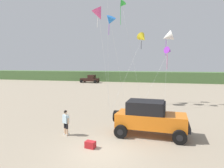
{
  "coord_description": "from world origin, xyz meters",
  "views": [
    {
      "loc": [
        2.96,
        -9.6,
        4.6
      ],
      "look_at": [
        -0.32,
        3.57,
        3.27
      ],
      "focal_mm": 31.9,
      "sensor_mm": 36.0,
      "label": 1
    }
  ],
  "objects": [
    {
      "name": "person_watching",
      "position": [
        -3.0,
        1.91,
        0.94
      ],
      "size": [
        0.57,
        0.44,
        1.67
      ],
      "color": "#DBB28E",
      "rests_on": "ground_plane"
    },
    {
      "name": "distant_pickup",
      "position": [
        -14.55,
        37.86,
        0.94
      ],
      "size": [
        4.68,
        2.55,
        1.98
      ],
      "color": "black",
      "rests_on": "ground_plane"
    },
    {
      "name": "kite_white_parafoil",
      "position": [
        0.84,
        12.97,
        7.52
      ],
      "size": [
        3.19,
        6.44,
        8.24
      ],
      "color": "yellow",
      "rests_on": "ground_plane"
    },
    {
      "name": "ground_plane",
      "position": [
        0.0,
        0.0,
        0.0
      ],
      "size": [
        220.0,
        220.0,
        0.0
      ],
      "primitive_type": "plane",
      "color": "gray"
    },
    {
      "name": "cooler_box",
      "position": [
        -0.77,
        0.41,
        0.19
      ],
      "size": [
        0.61,
        0.45,
        0.38
      ],
      "primitive_type": "cube",
      "rotation": [
        0.0,
        0.0,
        -0.17
      ],
      "color": "#B21E23",
      "rests_on": "ground_plane"
    },
    {
      "name": "kite_green_box",
      "position": [
        -1.74,
        14.07,
        11.58
      ],
      "size": [
        3.39,
        2.77,
        12.13
      ],
      "color": "green",
      "rests_on": "ground_plane"
    },
    {
      "name": "kite_pink_ribbon",
      "position": [
        3.53,
        13.85,
        7.69
      ],
      "size": [
        1.52,
        3.99,
        8.54
      ],
      "color": "white",
      "rests_on": "ground_plane"
    },
    {
      "name": "kite_yellow_diamond",
      "position": [
        -3.95,
        12.05,
        10.17
      ],
      "size": [
        3.33,
        4.83,
        10.97
      ],
      "color": "#E04C93",
      "rests_on": "ground_plane"
    },
    {
      "name": "dune_ridge",
      "position": [
        -4.89,
        44.78,
        1.34
      ],
      "size": [
        90.0,
        6.17,
        2.68
      ],
      "primitive_type": "cube",
      "color": "#4C703D",
      "rests_on": "ground_plane"
    },
    {
      "name": "jeep",
      "position": [
        2.29,
        3.23,
        1.2
      ],
      "size": [
        4.9,
        2.55,
        2.26
      ],
      "color": "orange",
      "rests_on": "ground_plane"
    },
    {
      "name": "kite_blue_swept",
      "position": [
        3.68,
        13.43,
        6.11
      ],
      "size": [
        3.39,
        6.3,
        6.65
      ],
      "color": "purple",
      "rests_on": "ground_plane"
    },
    {
      "name": "kite_black_sled",
      "position": [
        -2.95,
        13.24,
        9.65
      ],
      "size": [
        2.83,
        1.82,
        10.37
      ],
      "color": "blue",
      "rests_on": "ground_plane"
    }
  ]
}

